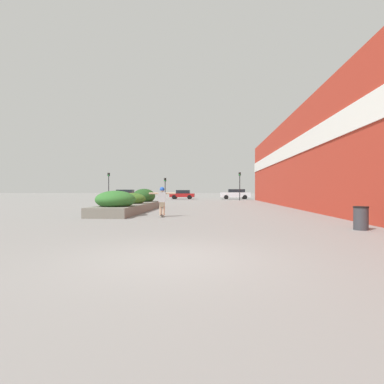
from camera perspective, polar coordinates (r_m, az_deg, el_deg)
The scene contains 13 objects.
ground_plane at distance 6.16m, azimuth -4.02°, elevation -12.44°, with size 300.00×300.00×0.00m, color gray.
building_wall_right at distance 23.06m, azimuth 20.25°, elevation 6.04°, with size 0.67×42.45×7.32m.
planter_box at distance 19.87m, azimuth -11.39°, elevation -2.07°, with size 2.17×10.65×1.49m.
skateboard at distance 15.52m, azimuth -5.71°, elevation -4.47°, with size 0.26×0.76×0.09m.
skateboarder at distance 15.47m, azimuth -5.71°, elevation -1.15°, with size 1.35×0.25×1.45m.
trash_bin at distance 11.84m, azimuth 29.48°, elevation -4.34°, with size 0.49×0.49×0.81m.
car_leftmost at distance 47.28m, azimuth 8.27°, elevation -0.36°, with size 4.62×1.86×1.56m.
car_center_left at distance 46.88m, azimuth -12.43°, elevation -0.41°, with size 4.40×1.84×1.49m.
car_center_right at distance 48.40m, azimuth 18.20°, elevation -0.39°, with size 4.21×1.92×1.51m.
car_rightmost at distance 47.13m, azimuth -1.82°, elevation -0.45°, with size 3.85×1.91×1.42m.
traffic_light_left at distance 40.70m, azimuth -5.14°, elevation 1.36°, with size 0.28×0.30×3.06m.
traffic_light_right at distance 41.06m, azimuth 9.08°, elevation 2.00°, with size 0.28×0.30×3.83m.
traffic_light_far_left at distance 43.29m, azimuth -15.60°, elevation 1.90°, with size 0.28×0.30×3.83m.
Camera 1 is at (0.80, -5.95, 1.36)m, focal length 28.00 mm.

